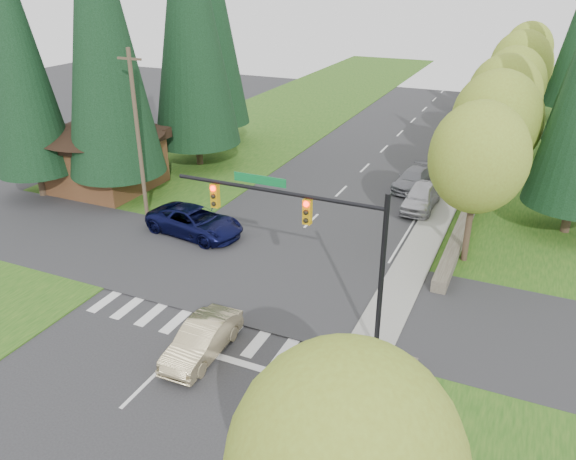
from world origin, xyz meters
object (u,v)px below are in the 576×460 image
Objects in this scene: sedan_champagne at (202,340)px; parked_car_e at (466,105)px; parked_car_a at (421,197)px; parked_car_b at (414,179)px; parked_car_d at (465,129)px; suv_navy at (195,222)px; parked_car_c at (445,158)px.

sedan_champagne is 47.89m from parked_car_e.
parked_car_b is (-1.24, 3.44, -0.12)m from parked_car_a.
sedan_champagne is 0.91× the size of parked_car_e.
suv_navy is at bearing -115.10° from parked_car_d.
parked_car_a is 18.88m from parked_car_d.
sedan_champagne is 28.04m from parked_car_c.
suv_navy is 1.26× the size of parked_car_b.
parked_car_b is at bearing -90.67° from parked_car_e.
sedan_champagne is at bearing -138.13° from suv_navy.
parked_car_d is (1.24, 15.44, -0.01)m from parked_car_b.
sedan_champagne is 37.64m from parked_car_d.
parked_car_d is 10.51m from parked_car_e.
sedan_champagne reaches higher than parked_car_d.
suv_navy is 1.48× the size of parked_car_c.
parked_car_c is at bearing -22.82° from suv_navy.
sedan_champagne is 0.91× the size of parked_car_a.
parked_car_c is (1.16, 5.75, -0.02)m from parked_car_b.
parked_car_a reaches higher than parked_car_e.
parked_car_b is 0.99× the size of parked_car_e.
suv_navy is 21.31m from parked_car_c.
sedan_champagne is at bearing -94.86° from parked_car_e.
parked_car_d is at bearing 90.62° from parked_car_a.
suv_navy reaches higher than parked_car_d.
sedan_champagne is at bearing -100.84° from parked_car_d.
parked_car_e is (-1.31, 20.11, 0.03)m from parked_car_c.
sedan_champagne is 11.26m from suv_navy.
sedan_champagne is 0.92× the size of parked_car_b.
sedan_champagne is 1.08× the size of parked_car_c.
parked_car_a is (10.92, 9.15, -0.01)m from suv_navy.
parked_car_e is (-1.39, 10.42, 0.01)m from parked_car_d.
parked_car_e is at bearing 93.34° from parked_car_a.
parked_car_e is at bearing 85.06° from sedan_champagne.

